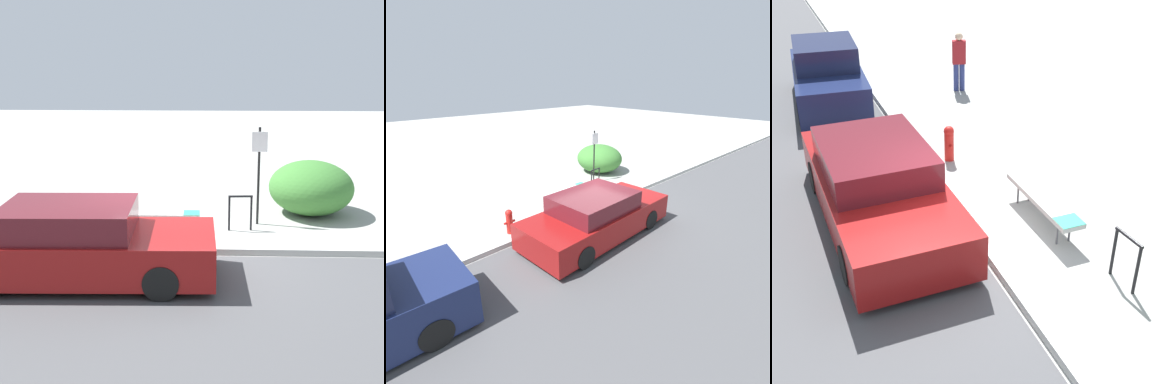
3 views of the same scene
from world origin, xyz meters
TOP-DOWN VIEW (x-y plane):
  - ground_plane at (0.00, 0.00)m, footprint 60.00×60.00m
  - curb at (0.00, 0.00)m, footprint 60.00×0.20m
  - bench at (-0.39, 1.24)m, footprint 2.01×0.43m
  - bike_rack at (1.51, 1.52)m, footprint 0.55×0.09m
  - fire_hydrant at (-3.26, 0.56)m, footprint 0.36×0.22m
  - pedestrian at (-7.45, 2.35)m, footprint 0.30×0.41m
  - parked_car_near at (-1.48, -1.34)m, footprint 4.76×2.01m
  - parked_car_far at (-7.69, -1.25)m, footprint 4.40×1.98m

SIDE VIEW (x-z plane):
  - ground_plane at x=0.00m, z-range 0.00..0.00m
  - curb at x=0.00m, z-range 0.00..0.13m
  - fire_hydrant at x=-3.26m, z-range 0.03..0.79m
  - bench at x=-0.39m, z-range 0.19..0.68m
  - bike_rack at x=1.51m, z-range 0.09..0.91m
  - parked_car_near at x=-1.48m, z-range -0.05..1.32m
  - parked_car_far at x=-7.69m, z-range -0.10..1.52m
  - pedestrian at x=-7.45m, z-range 0.06..1.69m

